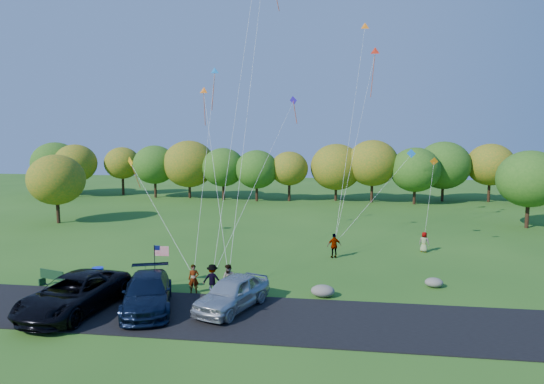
% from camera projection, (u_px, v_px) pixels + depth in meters
% --- Properties ---
extents(ground, '(140.00, 140.00, 0.00)m').
position_uv_depth(ground, '(232.00, 290.00, 28.28)').
color(ground, '#275518').
rests_on(ground, ground).
extents(asphalt_lane, '(44.00, 6.00, 0.06)m').
position_uv_depth(asphalt_lane, '(214.00, 315.00, 24.34)').
color(asphalt_lane, black).
rests_on(asphalt_lane, ground).
extents(treeline, '(75.06, 28.08, 8.09)m').
position_uv_depth(treeline, '(279.00, 166.00, 64.01)').
color(treeline, '#361E13').
rests_on(treeline, ground).
extents(minivan_dark, '(3.82, 7.06, 1.88)m').
position_uv_depth(minivan_dark, '(74.00, 294.00, 24.64)').
color(minivan_dark, black).
rests_on(minivan_dark, asphalt_lane).
extents(minivan_navy, '(4.18, 6.39, 1.72)m').
position_uv_depth(minivan_navy, '(147.00, 293.00, 25.05)').
color(minivan_navy, black).
rests_on(minivan_navy, asphalt_lane).
extents(minivan_silver, '(3.72, 5.49, 1.74)m').
position_uv_depth(minivan_silver, '(232.00, 293.00, 25.03)').
color(minivan_silver, '#B2B8BE').
rests_on(minivan_silver, asphalt_lane).
extents(flyer_a, '(0.69, 0.55, 1.67)m').
position_uv_depth(flyer_a, '(194.00, 279.00, 27.67)').
color(flyer_a, '#4C4C59').
rests_on(flyer_a, ground).
extents(flyer_b, '(1.07, 1.02, 1.75)m').
position_uv_depth(flyer_b, '(229.00, 280.00, 27.38)').
color(flyer_b, '#4C4C59').
rests_on(flyer_b, ground).
extents(flyer_c, '(1.12, 0.65, 1.73)m').
position_uv_depth(flyer_c, '(212.00, 279.00, 27.51)').
color(flyer_c, '#4C4C59').
rests_on(flyer_c, ground).
extents(flyer_d, '(1.15, 0.75, 1.81)m').
position_uv_depth(flyer_d, '(334.00, 246.00, 35.42)').
color(flyer_d, '#4C4C59').
rests_on(flyer_d, ground).
extents(flyer_e, '(0.90, 0.78, 1.56)m').
position_uv_depth(flyer_e, '(424.00, 242.00, 37.18)').
color(flyer_e, '#4C4C59').
rests_on(flyer_e, ground).
extents(park_bench, '(1.82, 0.79, 1.03)m').
position_uv_depth(park_bench, '(53.00, 277.00, 28.91)').
color(park_bench, '#133419').
rests_on(park_bench, ground).
extents(trash_barrel, '(0.67, 0.67, 1.01)m').
position_uv_depth(trash_barrel, '(98.00, 276.00, 29.40)').
color(trash_barrel, '#0E26D8').
rests_on(trash_barrel, ground).
extents(flag_assembly, '(0.92, 0.60, 2.50)m').
position_uv_depth(flag_assembly, '(159.00, 255.00, 28.85)').
color(flag_assembly, black).
rests_on(flag_assembly, ground).
extents(boulder_near, '(1.33, 1.04, 0.67)m').
position_uv_depth(boulder_near, '(323.00, 291.00, 27.14)').
color(boulder_near, '#A09E8C').
rests_on(boulder_near, ground).
extents(boulder_far, '(1.07, 0.89, 0.56)m').
position_uv_depth(boulder_far, '(434.00, 282.00, 28.82)').
color(boulder_far, gray).
rests_on(boulder_far, ground).
extents(kites_aloft, '(24.73, 5.61, 20.19)m').
position_uv_depth(kites_aloft, '(283.00, 19.00, 38.73)').
color(kites_aloft, '#FE2B1C').
rests_on(kites_aloft, ground).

